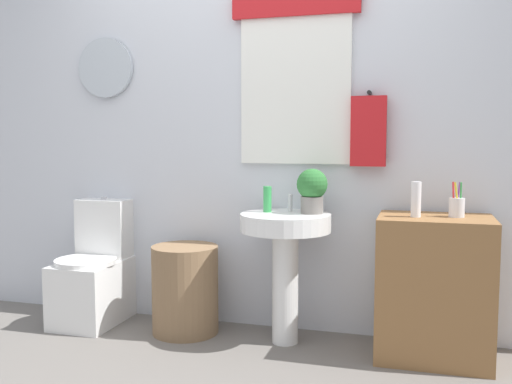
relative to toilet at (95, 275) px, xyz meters
name	(u,v)px	position (x,y,z in m)	size (l,w,h in m)	color
back_wall	(260,117)	(1.03, 0.26, 1.01)	(4.40, 0.18, 2.60)	silver
toilet	(95,275)	(0.00, 0.00, 0.00)	(0.38, 0.51, 0.80)	white
laundry_hamper	(185,289)	(0.64, -0.04, -0.03)	(0.40, 0.40, 0.53)	#846647
pedestal_sink	(285,246)	(1.26, -0.04, 0.27)	(0.52, 0.52, 0.75)	white
faucet	(290,203)	(1.26, 0.08, 0.50)	(0.03, 0.03, 0.10)	silver
wooden_cabinet	(434,288)	(2.08, -0.04, 0.08)	(0.59, 0.44, 0.76)	olive
soap_bottle	(267,199)	(1.14, 0.01, 0.53)	(0.05, 0.05, 0.15)	green
potted_plant	(312,189)	(1.40, 0.02, 0.59)	(0.18, 0.18, 0.26)	slate
lotion_bottle	(416,199)	(1.97, -0.08, 0.56)	(0.05, 0.05, 0.19)	white
toothbrush_cup	(457,207)	(2.18, -0.02, 0.52)	(0.08, 0.08, 0.19)	silver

